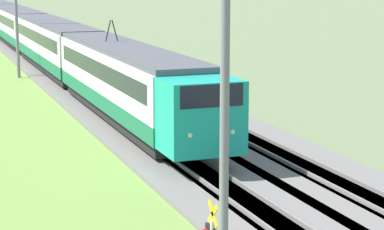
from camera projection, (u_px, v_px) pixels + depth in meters
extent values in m
cube|color=slate|center=(47.00, 66.00, 58.56)|extent=(240.00, 4.40, 0.30)
cube|color=slate|center=(96.00, 64.00, 59.87)|extent=(240.00, 4.40, 0.30)
cube|color=#4C4238|center=(47.00, 66.00, 58.56)|extent=(240.00, 1.57, 0.30)
cube|color=gray|center=(40.00, 64.00, 58.34)|extent=(240.00, 0.07, 0.15)
cube|color=gray|center=(54.00, 63.00, 58.70)|extent=(240.00, 0.07, 0.15)
cube|color=#4C4238|center=(96.00, 64.00, 59.87)|extent=(240.00, 1.57, 0.30)
cube|color=gray|center=(89.00, 62.00, 59.65)|extent=(240.00, 0.07, 0.15)
cube|color=gray|center=(102.00, 61.00, 60.01)|extent=(240.00, 0.07, 0.15)
cube|color=#19A88E|center=(201.00, 116.00, 26.96)|extent=(2.20, 2.80, 2.67)
cube|color=black|center=(204.00, 93.00, 26.49)|extent=(1.58, 2.33, 0.80)
sphere|color=#F2EAC6|center=(190.00, 135.00, 25.81)|extent=(0.20, 0.20, 0.20)
sphere|color=#F2EAC6|center=(232.00, 132.00, 26.35)|extent=(0.20, 0.20, 0.20)
cube|color=#196B47|center=(126.00, 98.00, 36.54)|extent=(18.19, 2.91, 0.75)
cube|color=silver|center=(126.00, 71.00, 36.29)|extent=(18.19, 2.91, 1.92)
cube|color=black|center=(126.00, 68.00, 36.26)|extent=(16.73, 2.93, 0.81)
cube|color=#515156|center=(126.00, 49.00, 36.08)|extent=(18.19, 2.68, 0.25)
cube|color=black|center=(127.00, 111.00, 36.66)|extent=(17.28, 2.48, 0.55)
cylinder|color=black|center=(162.00, 140.00, 29.73)|extent=(0.86, 0.12, 0.86)
cylinder|color=black|center=(187.00, 138.00, 30.09)|extent=(0.86, 0.12, 0.86)
cube|color=#196B47|center=(55.00, 56.00, 54.87)|extent=(20.38, 2.91, 0.75)
cube|color=silver|center=(54.00, 38.00, 54.62)|extent=(20.38, 2.91, 1.92)
cube|color=black|center=(54.00, 36.00, 54.59)|extent=(18.75, 2.93, 0.81)
cube|color=#515156|center=(54.00, 23.00, 54.41)|extent=(20.38, 2.68, 0.25)
cube|color=black|center=(55.00, 65.00, 54.99)|extent=(19.37, 2.48, 0.55)
cube|color=#196B47|center=(18.00, 34.00, 74.21)|extent=(20.38, 2.91, 0.75)
cube|color=silver|center=(17.00, 21.00, 73.96)|extent=(20.38, 2.91, 1.92)
cube|color=black|center=(17.00, 19.00, 73.93)|extent=(18.75, 2.93, 0.81)
cube|color=#515156|center=(17.00, 9.00, 73.76)|extent=(20.38, 2.68, 0.25)
cube|color=black|center=(18.00, 41.00, 74.33)|extent=(19.37, 2.48, 0.55)
cylinder|color=black|center=(108.00, 31.00, 38.41)|extent=(0.06, 0.33, 1.08)
cylinder|color=black|center=(115.00, 30.00, 38.53)|extent=(0.06, 0.33, 1.08)
cube|color=black|center=(175.00, 160.00, 30.07)|extent=(0.10, 0.10, 0.00)
cube|color=yellow|center=(213.00, 214.00, 14.66)|extent=(0.49, 0.03, 0.49)
cube|color=yellow|center=(213.00, 214.00, 14.66)|extent=(0.49, 0.03, 0.49)
cylinder|color=slate|center=(225.00, 86.00, 17.14)|extent=(0.22, 0.22, 9.74)
cylinder|color=slate|center=(16.00, 14.00, 51.68)|extent=(0.22, 0.22, 9.18)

